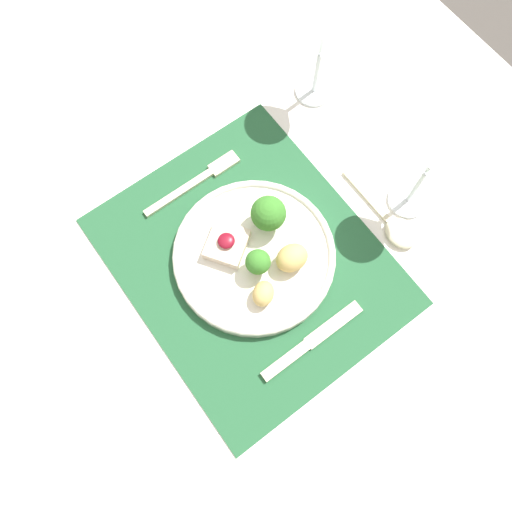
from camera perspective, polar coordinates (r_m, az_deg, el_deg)
The scene contains 9 objects.
ground_plane at distance 1.52m, azimuth -0.38°, elevation -9.10°, with size 8.00×8.00×0.00m, color #4C4742.
dining_table at distance 0.87m, azimuth -0.65°, elevation -2.06°, with size 1.49×1.22×0.73m.
placemat at distance 0.80m, azimuth -0.71°, elevation -0.56°, with size 0.45×0.38×0.00m, color #235633.
dinner_plate at distance 0.78m, azimuth 0.16°, elevation 0.15°, with size 0.26×0.26×0.08m.
fork at distance 0.85m, azimuth -6.56°, elevation 8.64°, with size 0.02×0.18×0.01m.
knife at distance 0.77m, azimuth 5.69°, elevation -10.18°, with size 0.02×0.18×0.01m.
spoon at distance 0.84m, azimuth 15.68°, elevation 3.16°, with size 0.17×0.05×0.02m.
wine_glass_near at distance 0.76m, azimuth 19.57°, elevation 10.04°, with size 0.08×0.08×0.18m.
wine_glass_far at distance 0.85m, azimuth 7.60°, elevation 23.29°, with size 0.08×0.08×0.18m.
Camera 1 is at (0.20, -0.14, 1.50)m, focal length 35.00 mm.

